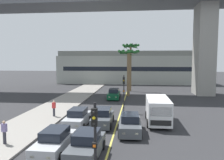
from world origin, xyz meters
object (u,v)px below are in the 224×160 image
delivery_van (158,110)px  pedestrian_mid_block (54,108)px  car_queue_third (130,124)px  car_queue_fifth (55,142)px  pedestrian_near_crosswalk (4,132)px  car_queue_front (114,94)px  car_queue_sixth (78,118)px  traffic_light_median_far (124,88)px  car_queue_second (86,145)px  palm_tree_near_median (131,51)px  car_queue_fourth (103,118)px  palm_tree_mid_median (128,59)px  traffic_light_median_near (95,138)px

delivery_van → pedestrian_mid_block: (-10.42, 0.81, -0.29)m
car_queue_third → car_queue_fifth: (-4.67, -4.54, 0.00)m
pedestrian_near_crosswalk → car_queue_front: bearing=73.6°
car_queue_third → car_queue_sixth: (-4.75, 1.41, 0.00)m
car_queue_third → car_queue_sixth: same height
car_queue_third → traffic_light_median_far: 7.85m
car_queue_second → pedestrian_mid_block: bearing=121.4°
car_queue_second → palm_tree_near_median: (1.85, 29.24, 6.75)m
car_queue_fourth → car_queue_front: bearing=91.5°
car_queue_second → car_queue_sixth: (-2.21, 6.22, 0.00)m
car_queue_second → palm_tree_mid_median: palm_tree_mid_median is taller
car_queue_second → car_queue_sixth: bearing=109.6°
car_queue_fifth → palm_tree_near_median: palm_tree_near_median is taller
car_queue_fourth → pedestrian_mid_block: size_ratio=2.55×
traffic_light_median_far → pedestrian_mid_block: bearing=-153.2°
car_queue_fifth → pedestrian_near_crosswalk: bearing=168.0°
delivery_van → pedestrian_near_crosswalk: size_ratio=3.25×
pedestrian_mid_block → car_queue_front: bearing=66.6°
car_queue_fifth → delivery_van: (7.17, 7.73, 0.57)m
car_queue_sixth → delivery_van: 7.49m
car_queue_fifth → palm_tree_mid_median: palm_tree_mid_median is taller
traffic_light_median_far → palm_tree_near_median: bearing=89.1°
palm_tree_mid_median → pedestrian_near_crosswalk: size_ratio=4.67×
car_queue_sixth → palm_tree_mid_median: (3.86, 17.26, 5.27)m
car_queue_third → traffic_light_median_far: bearing=97.2°
car_queue_sixth → palm_tree_near_median: palm_tree_near_median is taller
car_queue_sixth → pedestrian_near_crosswalk: (-3.82, -5.11, 0.28)m
car_queue_fourth → car_queue_sixth: 2.25m
car_queue_fifth → delivery_van: size_ratio=0.78×
pedestrian_mid_block → delivery_van: bearing=-4.5°
car_queue_second → traffic_light_median_far: size_ratio=0.99×
car_queue_third → pedestrian_mid_block: pedestrian_mid_block is taller
car_queue_third → delivery_van: (2.50, 3.19, 0.57)m
car_queue_fifth → traffic_light_median_near: 5.95m
car_queue_front → traffic_light_median_far: size_ratio=0.98×
car_queue_second → palm_tree_mid_median: size_ratio=0.55×
car_queue_sixth → delivery_van: size_ratio=0.78×
car_queue_second → traffic_light_median_near: size_ratio=0.99×
delivery_van → palm_tree_mid_median: (-3.39, 15.48, 4.70)m
car_queue_third → traffic_light_median_near: bearing=-97.7°
car_queue_third → palm_tree_mid_median: bearing=92.7°
pedestrian_mid_block → car_queue_sixth: bearing=-39.3°
car_queue_fifth → pedestrian_mid_block: bearing=110.8°
traffic_light_median_far → delivery_van: bearing=-51.5°
traffic_light_median_far → car_queue_fourth: bearing=-105.7°
traffic_light_median_near → car_queue_sixth: bearing=108.8°
car_queue_third → car_queue_second: bearing=-117.8°
palm_tree_mid_median → pedestrian_mid_block: palm_tree_mid_median is taller
car_queue_third → car_queue_fourth: size_ratio=1.01×
car_queue_front → palm_tree_near_median: 11.35m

